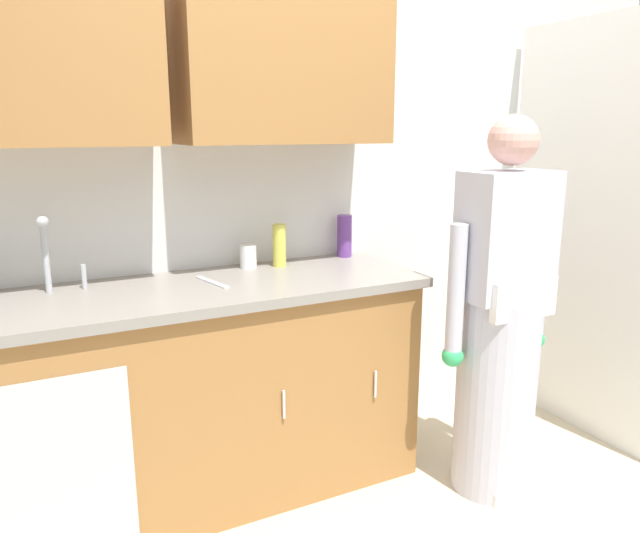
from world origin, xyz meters
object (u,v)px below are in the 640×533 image
Objects in this scene: bottle_soap at (344,236)px; cup_by_sink at (248,257)px; sink at (63,304)px; person_at_sink at (499,339)px; knife_on_counter at (212,282)px; bottle_water_short at (279,245)px.

cup_by_sink is (-0.52, -0.03, -0.05)m from bottle_soap.
person_at_sink is (1.65, -0.54, -0.23)m from sink.
sink is at bearing 77.78° from knife_on_counter.
cup_by_sink is at bearing 139.35° from person_at_sink.
bottle_soap reaches higher than bottle_water_short.
person_at_sink reaches higher than bottle_water_short.
cup_by_sink is at bearing -63.78° from knife_on_counter.
bottle_water_short is 0.42m from knife_on_counter.
bottle_water_short is (0.94, 0.17, 0.11)m from sink.
person_at_sink reaches higher than bottle_soap.
bottle_soap is 0.78m from knife_on_counter.
cup_by_sink is (0.80, 0.20, 0.07)m from sink.
sink is 1.34m from bottle_soap.
bottle_soap is at bearing -87.18° from knife_on_counter.
knife_on_counter is (-0.75, -0.21, -0.10)m from bottle_soap.
bottle_water_short is (-0.71, 0.70, 0.35)m from person_at_sink.
bottle_soap is (1.32, 0.22, 0.12)m from sink.
cup_by_sink is (-0.14, 0.03, -0.05)m from bottle_water_short.
knife_on_counter is at bearing 0.87° from sink.
person_at_sink is 1.06m from bottle_water_short.
bottle_water_short is 1.86× the size of cup_by_sink.
sink reaches higher than bottle_soap.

